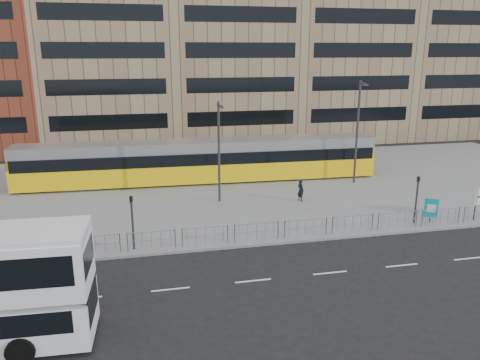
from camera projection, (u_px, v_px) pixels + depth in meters
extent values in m
plane|color=black|center=(270.00, 245.00, 26.95)|extent=(120.00, 120.00, 0.00)
cube|color=slate|center=(230.00, 186.00, 38.23)|extent=(64.00, 24.00, 0.15)
cube|color=gray|center=(270.00, 243.00, 26.98)|extent=(64.00, 0.25, 0.17)
cube|color=#8E7F5B|center=(109.00, 48.00, 53.97)|extent=(14.00, 16.00, 22.00)
cube|color=#8E7F5B|center=(228.00, 40.00, 56.54)|extent=(14.00, 16.00, 24.00)
cube|color=#8E7F5B|center=(335.00, 53.00, 59.79)|extent=(14.00, 16.00, 21.00)
cube|color=#8E7F5B|center=(434.00, 45.00, 62.36)|extent=(14.00, 16.00, 23.00)
cylinder|color=gray|center=(301.00, 220.00, 27.51)|extent=(32.00, 0.05, 0.05)
cylinder|color=gray|center=(301.00, 228.00, 27.64)|extent=(32.00, 0.04, 0.04)
cylinder|color=gray|center=(10.00, 252.00, 24.39)|extent=(0.07, 0.07, 1.10)
cube|color=white|center=(311.00, 275.00, 23.39)|extent=(62.00, 0.12, 0.01)
cylinder|color=black|center=(21.00, 351.00, 16.64)|extent=(1.06, 0.36, 1.04)
cylinder|color=black|center=(39.00, 311.00, 19.16)|extent=(1.06, 0.36, 1.04)
cube|color=yellow|center=(201.00, 170.00, 39.18)|extent=(29.75, 3.79, 1.70)
cube|color=black|center=(201.00, 156.00, 38.86)|extent=(29.32, 3.82, 0.95)
cube|color=#A9A9AE|center=(201.00, 146.00, 38.62)|extent=(29.74, 3.57, 0.85)
cube|color=yellow|center=(361.00, 155.00, 41.43)|extent=(1.35, 2.43, 2.76)
cube|color=yellow|center=(20.00, 169.00, 36.55)|extent=(1.35, 2.43, 2.76)
cylinder|color=#2D2D30|center=(201.00, 160.00, 38.96)|extent=(2.61, 2.61, 3.18)
cube|color=#2D2D30|center=(310.00, 173.00, 41.01)|extent=(3.27, 2.77, 0.53)
cube|color=#2D2D30|center=(84.00, 184.00, 37.74)|extent=(3.27, 2.77, 0.53)
cylinder|color=#2D2D30|center=(476.00, 204.00, 30.23)|extent=(0.09, 0.09, 2.12)
cylinder|color=#2D2D30|center=(430.00, 216.00, 30.00)|extent=(0.06, 0.06, 0.84)
cube|color=#0B9CAC|center=(431.00, 208.00, 29.85)|extent=(0.79, 0.41, 1.27)
cube|color=white|center=(431.00, 208.00, 29.82)|extent=(0.48, 0.23, 0.53)
imported|color=black|center=(301.00, 190.00, 34.17)|extent=(0.58, 0.68, 1.59)
cylinder|color=#2D2D30|center=(133.00, 224.00, 25.65)|extent=(0.12, 0.12, 3.00)
imported|color=#2D2D30|center=(131.00, 205.00, 25.36)|extent=(0.23, 0.25, 1.00)
cylinder|color=#2D2D30|center=(416.00, 201.00, 29.54)|extent=(0.12, 0.12, 3.00)
imported|color=#2D2D30|center=(418.00, 184.00, 29.24)|extent=(0.17, 0.20, 1.00)
cylinder|color=#2D2D30|center=(219.00, 153.00, 33.36)|extent=(0.18, 0.18, 7.25)
cylinder|color=#2D2D30|center=(219.00, 105.00, 32.06)|extent=(0.14, 0.90, 0.14)
cube|color=#2D2D30|center=(220.00, 107.00, 31.66)|extent=(0.45, 0.20, 0.12)
cylinder|color=#2D2D30|center=(357.00, 133.00, 37.96)|extent=(0.18, 0.18, 8.39)
cylinder|color=#2D2D30|center=(363.00, 83.00, 36.51)|extent=(0.14, 0.90, 0.14)
cube|color=#2D2D30|center=(365.00, 85.00, 36.11)|extent=(0.45, 0.20, 0.12)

